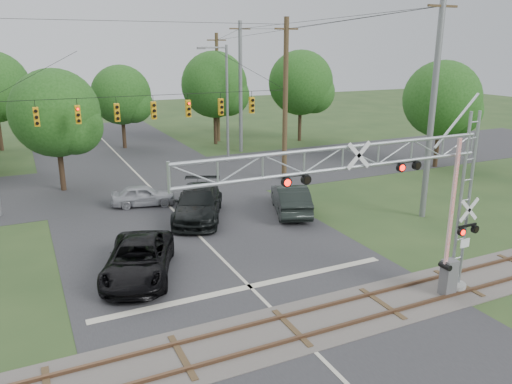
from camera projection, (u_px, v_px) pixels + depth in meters
name	position (u px, v px, depth m)	size (l,w,h in m)	color
ground	(322.00, 360.00, 15.84)	(160.00, 160.00, 0.00)	#263F1D
road_main	(212.00, 249.00, 24.50)	(14.00, 90.00, 0.02)	#2D2D30
road_cross	(144.00, 181.00, 36.63)	(90.00, 12.00, 0.02)	#2D2D30
railroad_track	(291.00, 328.00, 17.57)	(90.00, 3.20, 0.17)	#554E49
crossing_gantry	(395.00, 194.00, 17.58)	(12.19, 0.93, 7.29)	gray
traffic_signal_span	(167.00, 108.00, 31.91)	(19.34, 0.36, 11.50)	slate
pickup_black	(139.00, 259.00, 21.34)	(2.65, 5.76, 1.60)	black
car_dark	(198.00, 203.00, 28.62)	(2.54, 6.25, 1.81)	black
sedan_silver	(143.00, 195.00, 30.97)	(1.56, 3.87, 1.32)	#9D9FA4
suv_dark	(291.00, 199.00, 29.58)	(1.82, 5.23, 1.72)	black
streetlight	(225.00, 98.00, 41.26)	(2.58, 0.27, 9.67)	slate
utility_poles	(176.00, 97.00, 34.68)	(25.34, 27.83, 13.15)	#3F2E1D
treeline	(126.00, 93.00, 43.37)	(51.58, 29.09, 9.24)	#332417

